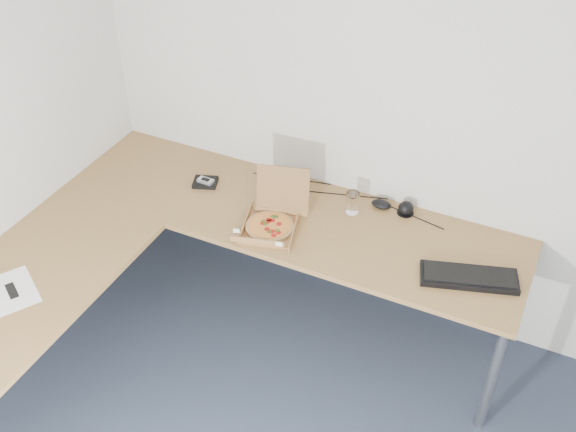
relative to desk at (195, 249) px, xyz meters
The scene contains 11 objects.
room_shell 1.39m from the desk, 49.77° to the right, with size 3.50×3.50×2.50m, color silver, non-canonical shape.
desk is the anchor object (origin of this frame).
pizza_box 0.41m from the desk, 44.45° to the left, with size 0.27×0.32×0.28m.
drinking_glass 0.86m from the desk, 43.70° to the left, with size 0.07×0.07×0.12m, color white.
keyboard 1.34m from the desk, 14.49° to the left, with size 0.45×0.16×0.03m, color black.
mouse 1.02m from the desk, 43.05° to the left, with size 0.11×0.07×0.04m, color black.
wallet 0.52m from the desk, 114.69° to the left, with size 0.13×0.11×0.02m, color black.
phone 0.51m from the desk, 114.16° to the left, with size 0.09×0.05×0.02m, color #B2B5BA.
paper_sheet 0.87m from the desk, 132.42° to the right, with size 0.29×0.20×0.00m, color white.
dome_speaker 1.12m from the desk, 38.58° to the left, with size 0.09×0.09×0.08m, color black.
cable_bundle 0.87m from the desk, 53.96° to the left, with size 0.54×0.04×0.01m, color black, non-canonical shape.
Camera 1 is at (0.72, -1.17, 2.96)m, focal length 42.73 mm.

